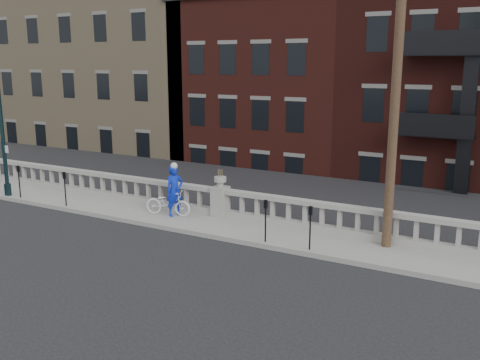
{
  "coord_description": "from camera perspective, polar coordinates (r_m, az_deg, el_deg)",
  "views": [
    {
      "loc": [
        9.92,
        -12.27,
        5.73
      ],
      "look_at": [
        1.25,
        3.2,
        1.78
      ],
      "focal_mm": 40.0,
      "sensor_mm": 36.0,
      "label": 1
    }
  ],
  "objects": [
    {
      "name": "sidewalk",
      "position": [
        19.07,
        -3.57,
        -4.73
      ],
      "size": [
        32.0,
        2.2,
        0.15
      ],
      "primitive_type": "cube",
      "color": "gray",
      "rests_on": "ground"
    },
    {
      "name": "lower_level",
      "position": [
        36.66,
        14.52,
        7.3
      ],
      "size": [
        80.0,
        44.0,
        20.8
      ],
      "color": "#605E59",
      "rests_on": "ground"
    },
    {
      "name": "streetlight_pole",
      "position": [
        24.44,
        -23.89,
        3.2
      ],
      "size": [
        0.4,
        0.28,
        5.2
      ],
      "color": "black",
      "rests_on": "sidewalk"
    },
    {
      "name": "balustrade",
      "position": [
        19.68,
        -2.1,
        -2.45
      ],
      "size": [
        28.0,
        0.34,
        1.03
      ],
      "color": "gray",
      "rests_on": "sidewalk"
    },
    {
      "name": "parking_meter_a",
      "position": [
        24.04,
        -22.52,
        0.22
      ],
      "size": [
        0.1,
        0.09,
        1.36
      ],
      "color": "black",
      "rests_on": "sidewalk"
    },
    {
      "name": "cyclist",
      "position": [
        19.73,
        -6.98,
        -1.14
      ],
      "size": [
        0.69,
        0.81,
        1.89
      ],
      "primitive_type": "imported",
      "rotation": [
        0.0,
        0.0,
        1.15
      ],
      "color": "#0C27C1",
      "rests_on": "sidewalk"
    },
    {
      "name": "parking_meter_d",
      "position": [
        16.2,
        7.5,
        -4.55
      ],
      "size": [
        0.1,
        0.09,
        1.36
      ],
      "color": "black",
      "rests_on": "sidewalk"
    },
    {
      "name": "parking_meter_b",
      "position": [
        22.03,
        -18.19,
        -0.5
      ],
      "size": [
        0.1,
        0.09,
        1.36
      ],
      "color": "black",
      "rests_on": "sidewalk"
    },
    {
      "name": "parking_meter_c",
      "position": [
        16.78,
        2.74,
        -3.85
      ],
      "size": [
        0.1,
        0.09,
        1.36
      ],
      "color": "black",
      "rests_on": "sidewalk"
    },
    {
      "name": "bicycle",
      "position": [
        19.95,
        -7.68,
        -2.43
      ],
      "size": [
        1.85,
        0.96,
        0.93
      ],
      "primitive_type": "imported",
      "rotation": [
        0.0,
        0.0,
        1.77
      ],
      "color": "white",
      "rests_on": "sidewalk"
    },
    {
      "name": "ground",
      "position": [
        16.79,
        -9.17,
        -7.58
      ],
      "size": [
        120.0,
        120.0,
        0.0
      ],
      "primitive_type": "plane",
      "color": "black",
      "rests_on": "ground"
    },
    {
      "name": "planter_pedestal",
      "position": [
        19.63,
        -2.1,
        -1.91
      ],
      "size": [
        0.55,
        0.55,
        1.76
      ],
      "color": "gray",
      "rests_on": "sidewalk"
    },
    {
      "name": "utility_pole",
      "position": [
        16.31,
        16.35,
        10.32
      ],
      "size": [
        1.6,
        0.28,
        10.0
      ],
      "color": "#422D1E",
      "rests_on": "sidewalk"
    }
  ]
}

